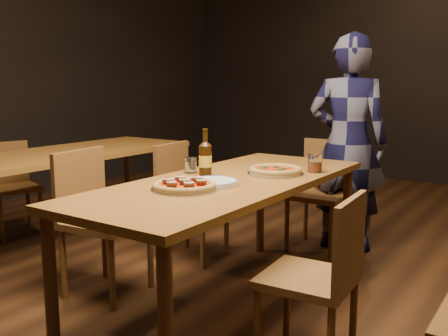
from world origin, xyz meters
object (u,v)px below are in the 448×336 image
Objects in this scene: diner at (348,143)px; chair_nbr_left at (14,187)px; chair_main_e at (308,277)px; amber_glass at (315,163)px; plate_stack at (213,183)px; beer_bottle at (205,160)px; chair_main_sw at (194,199)px; table_main at (229,192)px; pizza_margherita at (275,171)px; water_glass at (191,165)px; table_left at (72,159)px; pizza_meatball at (184,185)px; chair_end at (319,194)px; chair_main_nw at (106,221)px.

chair_nbr_left is at bearing 13.94° from diner.
amber_glass is at bearing -161.46° from chair_main_e.
plate_stack is 0.16× the size of diner.
chair_nbr_left is 3.08× the size of beer_bottle.
chair_main_sw is 1.25m from diner.
pizza_margherita reaches higher than table_main.
water_glass reaches higher than pizza_margherita.
chair_nbr_left is at bearing 175.84° from beer_bottle.
chair_nbr_left reaches higher than table_left.
table_left is at bearing 169.99° from table_main.
plate_stack is at bearing -84.35° from table_main.
pizza_meatball reaches higher than plate_stack.
amber_glass reaches higher than pizza_margherita.
beer_bottle is 2.90× the size of water_glass.
plate_stack is at bearing -104.48° from pizza_margherita.
chair_nbr_left is at bearing 167.30° from pizza_meatball.
chair_nbr_left is at bearing -156.57° from chair_end.
pizza_margherita is at bearing -83.70° from chair_end.
chair_main_nw is 1.62m from chair_nbr_left.
amber_glass is at bearing -70.18° from chair_end.
chair_end reaches higher than water_glass.
chair_end is 2.68× the size of pizza_margherita.
table_main is 2.45× the size of chair_nbr_left.
chair_end reaches higher than table_main.
chair_end is at bearing 88.54° from pizza_meatball.
chair_end reaches higher than chair_main_e.
plate_stack is (0.01, -1.40, 0.32)m from chair_end.
pizza_meatball is at bearing -105.47° from chair_main_nw.
chair_main_sw reaches higher than chair_main_e.
chair_end is 1.61m from pizza_meatball.
beer_bottle reaches higher than chair_nbr_left.
table_left is 1.78m from plate_stack.
table_main is 0.32m from water_glass.
plate_stack is (0.69, -0.72, 0.32)m from chair_main_sw.
chair_main_nw is 8.53× the size of amber_glass.
table_main is at bearing 0.75° from beer_bottle.
water_glass is (1.40, -0.26, 0.12)m from table_left.
chair_end is (-0.61, 1.51, 0.02)m from chair_main_e.
pizza_meatball is 1.30× the size of plate_stack.
plate_stack is at bearing -81.73° from chair_nbr_left.
pizza_margherita is at bearing 64.31° from table_main.
chair_end is 3.33× the size of beer_bottle.
chair_main_nw is 1.06m from pizza_margherita.
chair_main_nw reaches higher than water_glass.
chair_end is (0.73, 1.47, -0.02)m from chair_main_nw.
plate_stack is at bearing 74.95° from pizza_meatball.
pizza_meatball is at bearing -21.46° from table_left.
chair_nbr_left is (-0.59, -0.15, -0.27)m from table_left.
table_left is 2.01m from amber_glass.
chair_main_sw is 0.96m from chair_end.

